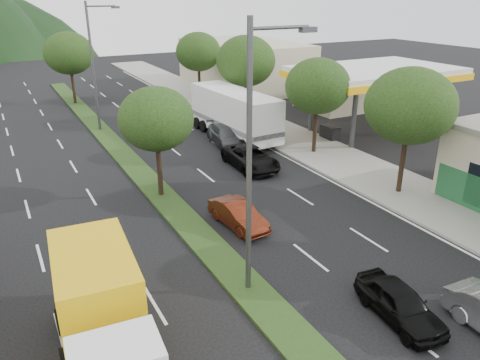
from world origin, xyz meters
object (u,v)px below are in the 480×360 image
tree_r_b (410,106)px  streetlight_near (254,151)px  tree_r_d (246,61)px  car_queue_a (400,303)px  streetlight_mid (95,61)px  car_queue_c (238,215)px  tree_r_e (198,52)px  car_queue_e (148,128)px  motorhome (234,113)px  tree_med_near (156,119)px  tree_r_c (318,86)px  car_queue_b (227,136)px  box_truck (101,315)px  tree_med_far (69,53)px  car_queue_d (251,158)px

tree_r_b → streetlight_near: 12.47m
tree_r_d → car_queue_a: 27.64m
tree_r_b → streetlight_mid: (-11.79, 21.00, 0.55)m
streetlight_mid → car_queue_c: size_ratio=2.67×
tree_r_e → car_queue_a: 37.17m
car_queue_e → motorhome: bearing=-38.6°
streetlight_mid → car_queue_c: (1.90, -20.21, -4.97)m
streetlight_mid → car_queue_c: 20.90m
tree_med_near → car_queue_e: size_ratio=1.47×
streetlight_mid → car_queue_a: (3.59, -29.00, -4.95)m
car_queue_c → tree_med_near: bearing=106.8°
tree_r_c → motorhome: size_ratio=0.67×
tree_r_d → car_queue_b: bearing=-130.0°
tree_r_d → tree_r_e: tree_r_d is taller
tree_r_d → tree_r_e: (0.00, 10.00, -0.29)m
streetlight_mid → box_truck: size_ratio=1.46×
tree_r_d → tree_med_far: size_ratio=1.03×
car_queue_a → tree_r_e: bearing=83.4°
car_queue_b → tree_r_c: bearing=-37.9°
tree_r_e → car_queue_b: size_ratio=1.36×
car_queue_b → tree_med_near: bearing=-131.4°
tree_r_e → car_queue_a: bearing=-102.8°
tree_r_d → car_queue_d: tree_r_d is taller
tree_r_b → car_queue_c: bearing=175.4°
car_queue_e → tree_r_e: bearing=41.4°
streetlight_mid → box_truck: 26.96m
car_queue_e → box_truck: box_truck is taller
tree_r_c → tree_r_d: tree_r_d is taller
tree_med_near → car_queue_c: size_ratio=1.61×
tree_r_b → car_queue_a: (-8.21, -8.00, -4.40)m
car_queue_a → motorhome: 22.69m
tree_med_near → car_queue_d: bearing=13.3°
car_queue_b → tree_r_e: bearing=80.7°
tree_med_near → car_queue_b: 10.60m
car_queue_b → car_queue_a: bearing=-92.9°
streetlight_near → car_queue_c: streetlight_near is taller
car_queue_c → motorhome: bearing=57.9°
streetlight_mid → car_queue_e: (2.80, -3.43, -4.89)m
car_queue_a → car_queue_e: bearing=98.1°
car_queue_a → motorhome: motorhome is taller
tree_r_c → car_queue_b: 7.61m
tree_r_b → box_truck: bearing=-164.2°
tree_r_c → car_queue_c: (-9.90, -7.21, -4.13)m
tree_med_near → car_queue_b: (7.45, 6.57, -3.71)m
streetlight_mid → car_queue_b: streetlight_mid is taller
tree_r_b → car_queue_d: (-5.38, 7.57, -4.35)m
tree_r_c → tree_r_e: size_ratio=0.97×
car_queue_a → box_truck: box_truck is taller
streetlight_near → tree_r_d: bearing=61.8°
tree_r_c → streetlight_mid: bearing=132.2°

